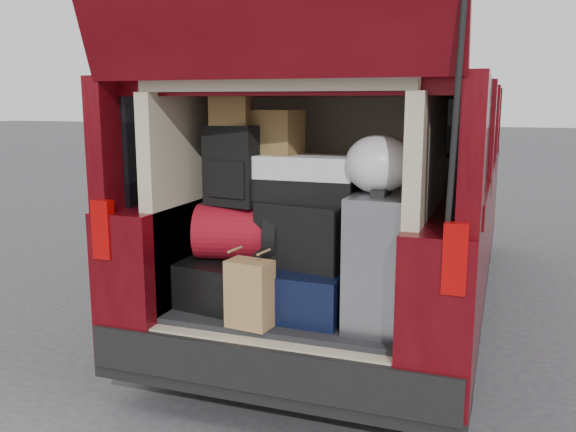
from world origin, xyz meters
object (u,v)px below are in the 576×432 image
at_px(red_duffel, 239,232).
at_px(kraft_bag, 250,294).
at_px(black_soft_case, 305,234).
at_px(backpack, 234,165).
at_px(black_hardshell, 232,278).
at_px(twotone_duffel, 307,178).
at_px(silver_roller, 379,261).
at_px(navy_hardshell, 308,288).

bearing_deg(red_duffel, kraft_bag, -70.42).
distance_m(black_soft_case, backpack, 0.54).
bearing_deg(black_hardshell, twotone_duffel, 13.60).
relative_size(silver_roller, red_duffel, 1.42).
bearing_deg(backpack, twotone_duffel, 17.14).
xyz_separation_m(black_hardshell, silver_roller, (0.86, -0.12, 0.21)).
bearing_deg(navy_hardshell, kraft_bag, -119.65).
bearing_deg(silver_roller, red_duffel, 173.70).
relative_size(navy_hardshell, backpack, 1.31).
bearing_deg(twotone_duffel, kraft_bag, -113.05).
bearing_deg(backpack, red_duffel, -2.86).
distance_m(red_duffel, twotone_duffel, 0.49).
bearing_deg(backpack, kraft_bag, -46.27).
height_order(black_hardshell, silver_roller, silver_roller).
distance_m(silver_roller, twotone_duffel, 0.59).
bearing_deg(backpack, black_hardshell, 160.23).
bearing_deg(black_soft_case, black_hardshell, -173.53).
bearing_deg(navy_hardshell, black_hardshell, 176.73).
bearing_deg(black_soft_case, silver_roller, -1.27).
xyz_separation_m(navy_hardshell, red_duffel, (-0.40, 0.01, 0.27)).
bearing_deg(black_hardshell, kraft_bag, -44.11).
xyz_separation_m(black_soft_case, backpack, (-0.41, 0.01, 0.35)).
height_order(black_hardshell, black_soft_case, black_soft_case).
height_order(navy_hardshell, backpack, backpack).
relative_size(black_hardshell, silver_roller, 0.93).
distance_m(kraft_bag, red_duffel, 0.46).
distance_m(backpack, twotone_duffel, 0.41).
bearing_deg(black_soft_case, twotone_duffel, 109.55).
height_order(black_hardshell, kraft_bag, kraft_bag).
bearing_deg(twotone_duffel, backpack, -172.54).
bearing_deg(twotone_duffel, black_hardshell, -175.86).
xyz_separation_m(black_hardshell, black_soft_case, (0.45, -0.03, 0.29)).
distance_m(black_hardshell, backpack, 0.64).
distance_m(black_soft_case, twotone_duffel, 0.30).
distance_m(black_hardshell, kraft_bag, 0.45).
relative_size(kraft_bag, twotone_duffel, 0.63).
relative_size(black_soft_case, backpack, 1.09).
bearing_deg(black_soft_case, kraft_bag, -107.74).
relative_size(backpack, twotone_duffel, 0.81).
height_order(black_hardshell, twotone_duffel, twotone_duffel).
bearing_deg(twotone_duffel, navy_hardshell, -68.18).
xyz_separation_m(black_hardshell, twotone_duffel, (0.44, 0.03, 0.58)).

